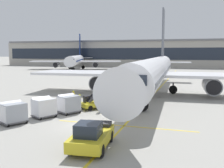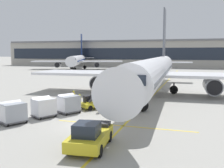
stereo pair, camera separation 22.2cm
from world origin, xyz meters
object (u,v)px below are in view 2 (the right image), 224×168
at_px(ground_crew_marshaller, 69,103).
at_px(safety_cone_nose_mark, 97,95).
at_px(parked_airplane, 155,71).
at_px(baggage_cart_lead, 69,103).
at_px(safety_cone_engine_keepout, 112,90).
at_px(baggage_cart_second, 44,107).
at_px(ground_crew_by_loader, 100,102).
at_px(safety_cone_wingtip, 98,95).
at_px(distant_airplane, 78,60).
at_px(belt_loader, 97,100).
at_px(ground_crew_wingwalker, 74,97).
at_px(pushback_tug, 90,136).
at_px(baggage_cart_third, 13,112).
at_px(ground_crew_by_carts, 80,101).

bearing_deg(ground_crew_marshaller, safety_cone_nose_mark, 92.94).
relative_size(parked_airplane, baggage_cart_lead, 16.68).
height_order(ground_crew_marshaller, safety_cone_engine_keepout, ground_crew_marshaller).
relative_size(baggage_cart_second, ground_crew_marshaller, 1.59).
height_order(parked_airplane, ground_crew_by_loader, parked_airplane).
distance_m(baggage_cart_second, ground_crew_marshaller, 2.86).
xyz_separation_m(parked_airplane, safety_cone_wingtip, (-6.79, -5.57, -3.04)).
relative_size(baggage_cart_second, distant_airplane, 0.07).
relative_size(belt_loader, baggage_cart_lead, 1.75).
bearing_deg(ground_crew_marshaller, ground_crew_wingwalker, 107.75).
bearing_deg(ground_crew_wingwalker, pushback_tug, -59.95).
xyz_separation_m(safety_cone_wingtip, distant_airplane, (-28.79, 55.73, 2.93)).
distance_m(baggage_cart_second, ground_crew_wingwalker, 5.78).
bearing_deg(safety_cone_engine_keepout, safety_cone_nose_mark, -97.96).
xyz_separation_m(baggage_cart_lead, safety_cone_nose_mark, (-0.58, 9.54, -0.70)).
bearing_deg(safety_cone_wingtip, ground_crew_by_loader, -67.77).
height_order(baggage_cart_lead, safety_cone_engine_keepout, baggage_cart_lead).
distance_m(pushback_tug, ground_crew_by_loader, 10.38).
relative_size(baggage_cart_third, safety_cone_engine_keepout, 4.18).
bearing_deg(ground_crew_by_carts, safety_cone_wingtip, 96.69).
bearing_deg(ground_crew_by_carts, safety_cone_nose_mark, 98.16).
relative_size(parked_airplane, safety_cone_wingtip, 60.99).
bearing_deg(ground_crew_by_carts, ground_crew_by_loader, 3.33).
bearing_deg(baggage_cart_second, ground_crew_by_loader, 40.90).
distance_m(safety_cone_engine_keepout, safety_cone_wingtip, 5.12).
bearing_deg(ground_crew_marshaller, baggage_cart_lead, -69.13).
xyz_separation_m(ground_crew_by_carts, ground_crew_wingwalker, (-1.74, 2.15, 0.00)).
bearing_deg(safety_cone_nose_mark, parked_airplane, 37.04).
xyz_separation_m(pushback_tug, safety_cone_wingtip, (-6.12, 17.72, -0.46)).
distance_m(parked_airplane, safety_cone_nose_mark, 9.34).
relative_size(baggage_cart_third, safety_cone_wingtip, 3.66).
height_order(ground_crew_marshaller, safety_cone_wingtip, ground_crew_marshaller).
bearing_deg(baggage_cart_third, safety_cone_nose_mark, 81.31).
bearing_deg(ground_crew_by_loader, safety_cone_wingtip, 112.23).
relative_size(baggage_cart_lead, ground_crew_wingwalker, 1.59).
bearing_deg(baggage_cart_third, baggage_cart_second, 64.31).
bearing_deg(ground_crew_marshaller, distant_airplane, 114.15).
height_order(baggage_cart_third, pushback_tug, baggage_cart_third).
distance_m(baggage_cart_third, distant_airplane, 74.79).
bearing_deg(safety_cone_nose_mark, pushback_tug, -70.52).
height_order(ground_crew_by_carts, safety_cone_engine_keepout, ground_crew_by_carts).
height_order(baggage_cart_second, pushback_tug, baggage_cart_second).
relative_size(safety_cone_wingtip, safety_cone_nose_mark, 1.22).
distance_m(pushback_tug, ground_crew_by_carts, 11.12).
distance_m(parked_airplane, baggage_cart_lead, 16.37).
distance_m(parked_airplane, safety_cone_engine_keepout, 7.08).
height_order(belt_loader, safety_cone_nose_mark, belt_loader).
bearing_deg(ground_crew_by_carts, safety_cone_engine_keepout, 92.17).
bearing_deg(safety_cone_nose_mark, ground_crew_by_carts, -81.84).
bearing_deg(ground_crew_marshaller, baggage_cart_third, -117.23).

